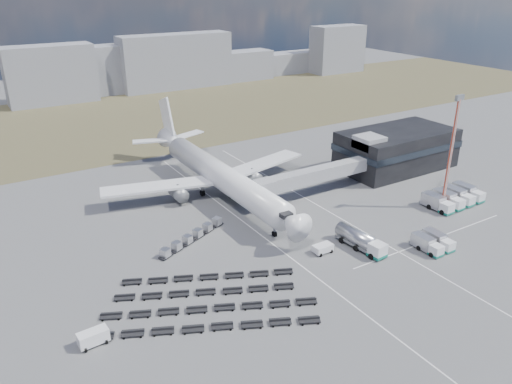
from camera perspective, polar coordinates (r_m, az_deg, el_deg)
ground at (r=90.65m, az=5.29°, el=-7.35°), size 420.00×420.00×0.00m
grass_strip at (r=184.08m, az=-15.75°, el=7.97°), size 420.00×90.00×0.01m
lane_markings at (r=98.11m, az=8.85°, el=-4.99°), size 47.12×110.00×0.01m
terminal at (r=134.69m, az=15.72°, el=4.80°), size 30.40×16.40×11.00m
jet_bridge at (r=111.74m, az=5.70°, el=1.67°), size 30.30×3.80×7.05m
airliner at (r=113.13m, az=-4.42°, el=2.12°), size 51.59×64.53×17.62m
skyline at (r=221.26m, az=-17.36°, el=12.90°), size 296.34×25.64×25.86m
fuel_tanker at (r=93.86m, az=11.86°, el=-5.42°), size 3.59×10.92×3.47m
pushback_tug at (r=91.87m, az=7.64°, el=-6.44°), size 3.67×2.10×1.60m
utility_van at (r=73.89m, az=-18.09°, el=-15.58°), size 4.18×2.10×2.19m
catering_truck at (r=111.83m, az=-1.87°, el=-0.17°), size 3.25×6.70×2.98m
service_trucks_near at (r=97.55m, az=19.55°, el=-5.44°), size 5.20×6.23×2.51m
service_trucks_far at (r=117.87m, az=21.61°, el=-0.59°), size 13.25×7.52×2.91m
uld_row at (r=95.62m, az=-7.25°, el=-5.05°), size 16.43×8.61×1.58m
baggage_dollies at (r=78.82m, az=-5.68°, el=-12.27°), size 34.74×26.56×0.75m
floodlight_mast at (r=111.41m, az=21.34°, el=4.09°), size 2.32×1.91×24.72m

